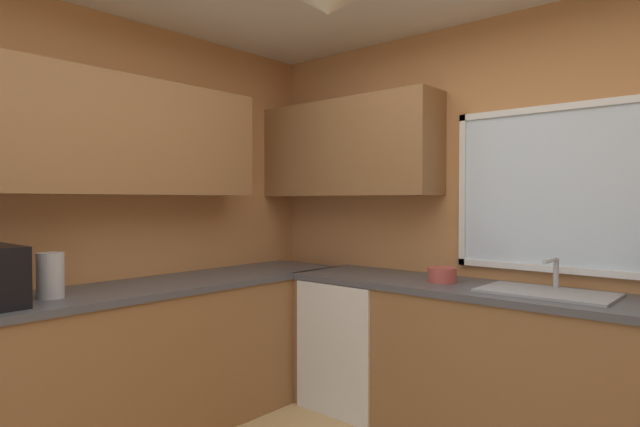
{
  "coord_description": "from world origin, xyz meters",
  "views": [
    {
      "loc": [
        1.23,
        -1.45,
        1.42
      ],
      "look_at": [
        -0.54,
        0.58,
        1.35
      ],
      "focal_mm": 29.38,
      "sensor_mm": 36.0,
      "label": 1
    }
  ],
  "objects_px": {
    "kettle": "(50,275)",
    "sink_assembly": "(547,292)",
    "dishwasher": "(358,342)",
    "bowl": "(442,275)"
  },
  "relations": [
    {
      "from": "dishwasher",
      "to": "sink_assembly",
      "type": "height_order",
      "value": "sink_assembly"
    },
    {
      "from": "dishwasher",
      "to": "kettle",
      "type": "height_order",
      "value": "kettle"
    },
    {
      "from": "dishwasher",
      "to": "bowl",
      "type": "height_order",
      "value": "bowl"
    },
    {
      "from": "bowl",
      "to": "dishwasher",
      "type": "bearing_deg",
      "value": -177.24
    },
    {
      "from": "kettle",
      "to": "sink_assembly",
      "type": "height_order",
      "value": "kettle"
    },
    {
      "from": "kettle",
      "to": "sink_assembly",
      "type": "relative_size",
      "value": 0.35
    },
    {
      "from": "dishwasher",
      "to": "sink_assembly",
      "type": "bearing_deg",
      "value": 1.65
    },
    {
      "from": "sink_assembly",
      "to": "bowl",
      "type": "xyz_separation_m",
      "value": [
        -0.62,
        -0.01,
        0.04
      ]
    },
    {
      "from": "dishwasher",
      "to": "kettle",
      "type": "distance_m",
      "value": 1.98
    },
    {
      "from": "dishwasher",
      "to": "bowl",
      "type": "xyz_separation_m",
      "value": [
        0.62,
        0.03,
        0.52
      ]
    }
  ]
}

